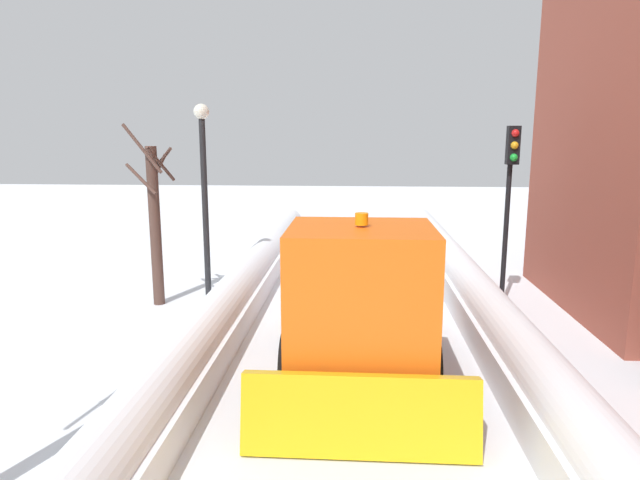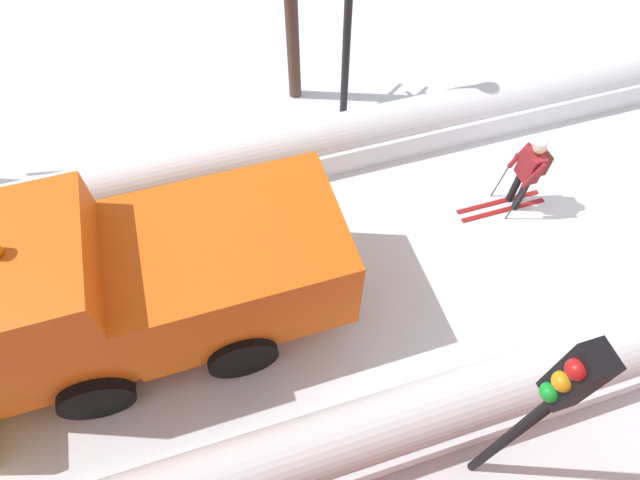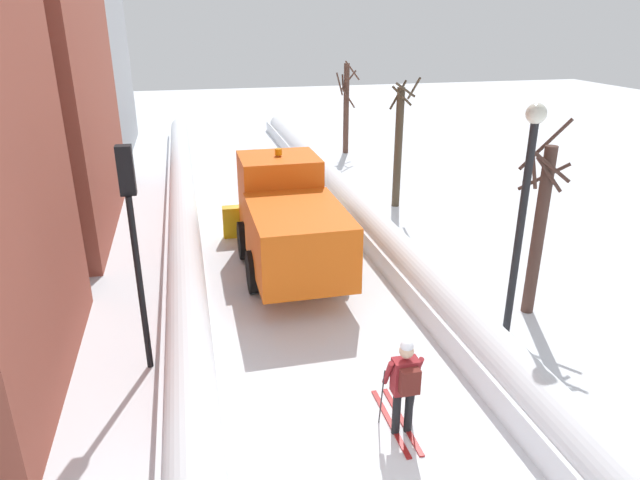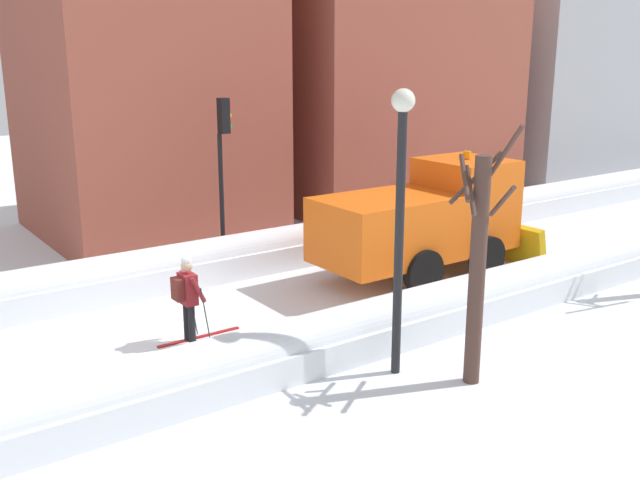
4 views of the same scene
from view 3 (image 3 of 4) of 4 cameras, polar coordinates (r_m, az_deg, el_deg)
ground_plane at (r=18.15m, az=-4.30°, el=0.32°), size 80.00×80.00×0.00m
snowbank_left at (r=17.79m, az=-13.51°, el=0.97°), size 1.10×36.00×1.08m
snowbank_right at (r=18.63m, az=4.42°, el=2.32°), size 1.10×36.00×1.01m
building_concrete_far at (r=31.38m, az=-25.73°, el=16.01°), size 6.87×9.81×9.17m
plow_truck at (r=15.28m, az=-3.21°, el=2.08°), size 3.20×5.98×3.12m
skier at (r=9.65m, az=8.52°, el=-14.03°), size 0.62×1.80×1.81m
traffic_light_pole at (r=10.93m, az=-18.43°, el=2.10°), size 0.28×0.42×4.48m
street_lamp at (r=12.15m, az=19.93°, el=4.20°), size 0.40×0.40×5.05m
bare_tree_near at (r=13.71m, az=21.21°, el=1.33°), size 1.17×1.17×4.55m
bare_tree_mid at (r=20.69m, az=7.94°, el=9.52°), size 0.96×1.30×4.69m
bare_tree_far at (r=29.10m, az=2.66°, el=13.28°), size 1.07×1.20×4.60m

